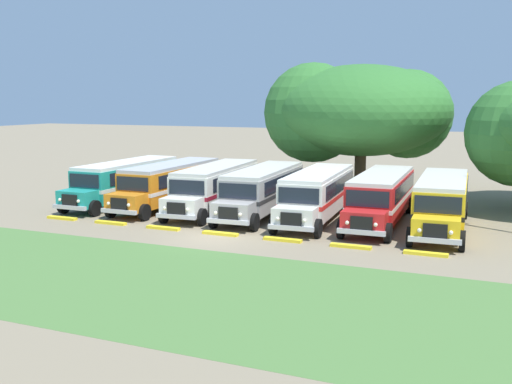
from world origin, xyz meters
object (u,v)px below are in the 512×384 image
object	(u,v)px
parked_bus_slot_1	(170,182)
parked_bus_slot_6	(442,200)
parked_bus_slot_2	(215,185)
broad_shade_tree	(360,111)
parked_bus_slot_4	(318,193)
parked_bus_slot_3	(263,189)
parked_bus_slot_0	(126,180)
parked_bus_slot_5	(381,195)

from	to	relation	value
parked_bus_slot_1	parked_bus_slot_6	bearing A→B (deg)	88.90
parked_bus_slot_2	broad_shade_tree	size ratio (longest dim) A/B	0.77
parked_bus_slot_1	parked_bus_slot_4	world-z (taller)	same
parked_bus_slot_4	parked_bus_slot_6	bearing A→B (deg)	86.57
parked_bus_slot_1	parked_bus_slot_3	size ratio (longest dim) A/B	0.99
parked_bus_slot_2	parked_bus_slot_3	bearing A→B (deg)	83.28
parked_bus_slot_0	parked_bus_slot_4	bearing A→B (deg)	89.10
parked_bus_slot_2	broad_shade_tree	distance (m)	13.82
parked_bus_slot_4	parked_bus_slot_5	bearing A→B (deg)	92.94
parked_bus_slot_1	parked_bus_slot_4	distance (m)	10.35
parked_bus_slot_2	parked_bus_slot_4	size ratio (longest dim) A/B	1.00
parked_bus_slot_5	broad_shade_tree	size ratio (longest dim) A/B	0.77
parked_bus_slot_1	parked_bus_slot_6	xyz separation A→B (m)	(17.46, -0.24, 0.00)
parked_bus_slot_5	parked_bus_slot_3	bearing A→B (deg)	-89.78
parked_bus_slot_6	parked_bus_slot_5	bearing A→B (deg)	-99.57
parked_bus_slot_1	parked_bus_slot_3	bearing A→B (deg)	88.54
parked_bus_slot_3	parked_bus_slot_6	size ratio (longest dim) A/B	1.00
parked_bus_slot_6	parked_bus_slot_2	bearing A→B (deg)	-94.07
broad_shade_tree	parked_bus_slot_3	bearing A→B (deg)	-106.29
parked_bus_slot_2	parked_bus_slot_4	xyz separation A→B (m)	(6.95, -0.29, 0.00)
parked_bus_slot_3	parked_bus_slot_5	xyz separation A→B (m)	(7.29, 0.28, 0.00)
parked_bus_slot_1	broad_shade_tree	bearing A→B (deg)	137.73
parked_bus_slot_4	parked_bus_slot_5	size ratio (longest dim) A/B	1.00
parked_bus_slot_1	parked_bus_slot_4	size ratio (longest dim) A/B	0.99
parked_bus_slot_1	parked_bus_slot_3	distance (m)	6.76
parked_bus_slot_3	parked_bus_slot_5	distance (m)	7.29
parked_bus_slot_0	parked_bus_slot_4	xyz separation A→B (m)	(13.85, -0.23, 0.00)
parked_bus_slot_6	parked_bus_slot_4	bearing A→B (deg)	-92.68
parked_bus_slot_3	broad_shade_tree	distance (m)	12.66
parked_bus_slot_0	parked_bus_slot_3	size ratio (longest dim) A/B	0.99
parked_bus_slot_1	broad_shade_tree	distance (m)	15.74
parked_bus_slot_2	parked_bus_slot_6	distance (m)	14.06
parked_bus_slot_3	parked_bus_slot_4	world-z (taller)	same
parked_bus_slot_0	parked_bus_slot_4	size ratio (longest dim) A/B	0.99
parked_bus_slot_2	parked_bus_slot_4	distance (m)	6.96
parked_bus_slot_1	parked_bus_slot_3	xyz separation A→B (m)	(6.76, -0.14, 0.00)
parked_bus_slot_2	parked_bus_slot_6	size ratio (longest dim) A/B	1.00
parked_bus_slot_0	parked_bus_slot_4	world-z (taller)	same
parked_bus_slot_0	parked_bus_slot_1	world-z (taller)	same
parked_bus_slot_1	parked_bus_slot_5	size ratio (longest dim) A/B	1.00
parked_bus_slot_3	parked_bus_slot_4	size ratio (longest dim) A/B	1.00
parked_bus_slot_4	broad_shade_tree	world-z (taller)	broad_shade_tree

